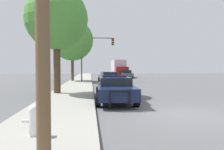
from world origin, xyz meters
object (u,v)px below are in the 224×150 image
(car_background_midblock, at_px, (108,77))
(car_background_oncoming, at_px, (126,74))
(fire_hydrant, at_px, (34,119))
(box_truck, at_px, (119,68))
(tree_sidewalk_near, at_px, (57,19))
(tree_sidewalk_mid, at_px, (72,40))
(police_car, at_px, (115,88))
(traffic_light, at_px, (94,50))

(car_background_midblock, distance_m, car_background_oncoming, 13.55)
(fire_hydrant, xyz_separation_m, car_background_oncoming, (7.58, 31.45, 0.18))
(car_background_midblock, distance_m, box_truck, 17.53)
(car_background_midblock, bearing_deg, tree_sidewalk_near, -119.72)
(car_background_oncoming, relative_size, box_truck, 0.53)
(car_background_oncoming, distance_m, tree_sidewalk_mid, 12.73)
(box_truck, height_order, tree_sidewalk_mid, tree_sidewalk_mid)
(tree_sidewalk_near, bearing_deg, car_background_midblock, 64.99)
(police_car, xyz_separation_m, tree_sidewalk_near, (-3.58, 3.22, 4.40))
(traffic_light, bearing_deg, tree_sidewalk_mid, 161.85)
(fire_hydrant, xyz_separation_m, tree_sidewalk_near, (-0.81, 9.39, 4.58))
(car_background_midblock, relative_size, car_background_oncoming, 1.01)
(traffic_light, bearing_deg, car_background_midblock, -67.87)
(tree_sidewalk_near, bearing_deg, box_truck, 73.72)
(traffic_light, distance_m, car_background_midblock, 5.24)
(car_background_oncoming, distance_m, tree_sidewalk_near, 24.00)
(car_background_midblock, height_order, car_background_oncoming, car_background_oncoming)
(tree_sidewalk_mid, bearing_deg, police_car, -77.87)
(police_car, height_order, tree_sidewalk_near, tree_sidewalk_near)
(police_car, distance_m, car_background_oncoming, 25.73)
(police_car, distance_m, tree_sidewalk_near, 6.52)
(police_car, xyz_separation_m, fire_hydrant, (-2.78, -6.18, -0.18))
(fire_hydrant, bearing_deg, car_background_oncoming, 76.44)
(traffic_light, height_order, car_background_midblock, traffic_light)
(box_truck, distance_m, tree_sidewalk_near, 27.63)
(police_car, distance_m, traffic_light, 16.45)
(traffic_light, relative_size, car_background_midblock, 1.33)
(box_truck, bearing_deg, tree_sidewalk_mid, 57.26)
(police_car, height_order, traffic_light, traffic_light)
(fire_hydrant, relative_size, traffic_light, 0.14)
(police_car, relative_size, tree_sidewalk_mid, 0.66)
(tree_sidewalk_mid, bearing_deg, car_background_midblock, -46.94)
(car_background_midblock, xyz_separation_m, tree_sidewalk_mid, (-4.34, 4.64, 4.68))
(tree_sidewalk_near, bearing_deg, police_car, -41.92)
(fire_hydrant, bearing_deg, traffic_light, 85.00)
(box_truck, relative_size, tree_sidewalk_near, 1.12)
(police_car, relative_size, box_truck, 0.67)
(fire_hydrant, relative_size, box_truck, 0.10)
(car_background_oncoming, bearing_deg, traffic_light, 58.93)
(fire_hydrant, bearing_deg, tree_sidewalk_near, 94.91)
(fire_hydrant, distance_m, car_background_oncoming, 32.35)
(fire_hydrant, bearing_deg, police_car, 65.79)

